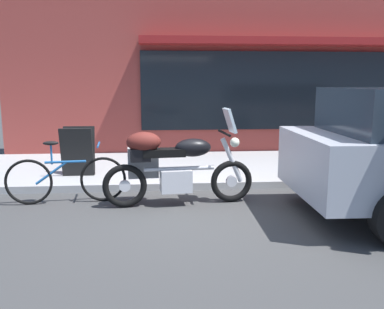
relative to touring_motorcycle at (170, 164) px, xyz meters
name	(u,v)px	position (x,y,z in m)	size (l,w,h in m)	color
ground_plane	(194,211)	(0.31, -0.37, -0.60)	(80.00, 80.00, 0.00)	#3A3A3A
touring_motorcycle	(170,164)	(0.00, 0.00, 0.00)	(2.18, 0.62, 1.39)	black
parked_bicycle	(66,178)	(-1.51, 0.19, -0.23)	(1.72, 0.48, 0.92)	black
sandwich_board_sign	(78,151)	(-1.58, 1.49, -0.05)	(0.55, 0.40, 0.85)	black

